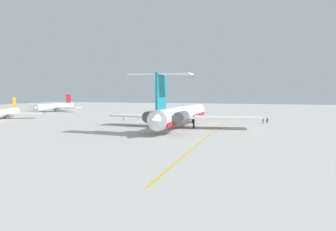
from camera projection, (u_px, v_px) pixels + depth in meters
ground at (201, 126)px, 90.41m from camera, size 361.73×361.73×0.00m
main_jetliner at (181, 114)px, 85.55m from camera, size 47.14×42.01×13.77m
airliner_mid_left at (4, 113)px, 115.44m from camera, size 24.36×24.55×7.62m
airliner_mid_right at (54, 107)px, 157.79m from camera, size 28.01×27.62×8.39m
ground_crew_near_nose at (123, 117)px, 108.97m from camera, size 0.31×0.35×1.73m
ground_crew_near_tail at (267, 119)px, 101.46m from camera, size 0.33×0.33×1.71m
ground_crew_portside at (263, 120)px, 97.85m from camera, size 0.27×0.38×1.68m
ground_crew_starboard at (267, 120)px, 99.16m from camera, size 0.27×0.43×1.69m
safety_cone_nose at (139, 118)px, 116.49m from camera, size 0.40×0.40×0.55m
taxiway_centreline at (216, 129)px, 84.40m from camera, size 108.32×2.49×0.01m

